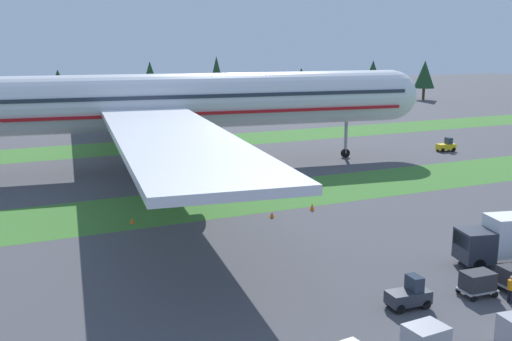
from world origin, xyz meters
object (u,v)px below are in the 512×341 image
(baggage_tug, at_px, (409,295))
(ground_crew_marshaller, at_px, (511,288))
(airliner, at_px, (150,102))
(pushback_tractor, at_px, (446,146))
(catering_truck, at_px, (506,238))
(taxiway_marker_0, at_px, (312,207))
(taxiway_marker_2, at_px, (272,215))
(cargo_dolly_lead, at_px, (478,282))
(taxiway_marker_1, at_px, (132,221))

(baggage_tug, height_order, ground_crew_marshaller, baggage_tug)
(airliner, bearing_deg, pushback_tractor, 90.00)
(pushback_tractor, bearing_deg, catering_truck, 150.76)
(baggage_tug, bearing_deg, airliner, 8.57)
(baggage_tug, height_order, taxiway_marker_0, baggage_tug)
(airliner, distance_m, taxiway_marker_2, 26.44)
(baggage_tug, bearing_deg, taxiway_marker_0, -10.13)
(cargo_dolly_lead, xyz_separation_m, pushback_tractor, (33.23, 40.00, -0.10))
(airliner, bearing_deg, ground_crew_marshaller, 18.87)
(baggage_tug, height_order, taxiway_marker_1, baggage_tug)
(baggage_tug, height_order, catering_truck, catering_truck)
(taxiway_marker_2, bearing_deg, cargo_dolly_lead, -78.58)
(cargo_dolly_lead, distance_m, taxiway_marker_1, 29.07)
(ground_crew_marshaller, bearing_deg, cargo_dolly_lead, 31.11)
(pushback_tractor, relative_size, taxiway_marker_0, 4.02)
(ground_crew_marshaller, bearing_deg, baggage_tug, 70.75)
(airliner, xyz_separation_m, taxiway_marker_2, (4.26, -24.82, -8.05))
(pushback_tractor, height_order, taxiway_marker_2, pushback_tractor)
(taxiway_marker_0, bearing_deg, baggage_tug, -104.35)
(pushback_tractor, xyz_separation_m, taxiway_marker_2, (-37.41, -19.33, -0.54))
(catering_truck, relative_size, ground_crew_marshaller, 4.20)
(airliner, bearing_deg, taxiway_marker_0, 27.43)
(baggage_tug, bearing_deg, ground_crew_marshaller, -104.44)
(baggage_tug, bearing_deg, catering_truck, -70.60)
(cargo_dolly_lead, bearing_deg, taxiway_marker_0, 3.32)
(cargo_dolly_lead, relative_size, ground_crew_marshaller, 1.32)
(baggage_tug, relative_size, pushback_tractor, 0.98)
(taxiway_marker_1, xyz_separation_m, taxiway_marker_2, (11.89, -3.55, 0.02))
(catering_truck, height_order, taxiway_marker_1, catering_truck)
(catering_truck, relative_size, taxiway_marker_0, 10.69)
(pushback_tractor, xyz_separation_m, taxiway_marker_0, (-32.90, -18.73, -0.47))
(pushback_tractor, bearing_deg, baggage_tug, 143.53)
(pushback_tractor, xyz_separation_m, ground_crew_marshaller, (-32.20, -41.67, 0.13))
(cargo_dolly_lead, bearing_deg, ground_crew_marshaller, -144.07)
(cargo_dolly_lead, height_order, taxiway_marker_0, cargo_dolly_lead)
(cargo_dolly_lead, xyz_separation_m, taxiway_marker_1, (-16.06, 24.22, -0.66))
(catering_truck, height_order, ground_crew_marshaller, catering_truck)
(airliner, height_order, taxiway_marker_0, airliner)
(baggage_tug, distance_m, catering_truck, 11.30)
(catering_truck, relative_size, pushback_tractor, 2.66)
(taxiway_marker_0, xyz_separation_m, taxiway_marker_1, (-16.40, 2.95, -0.09))
(airliner, bearing_deg, taxiway_marker_1, -12.20)
(pushback_tractor, distance_m, taxiway_marker_2, 42.11)
(ground_crew_marshaller, bearing_deg, pushback_tractor, -38.28)
(cargo_dolly_lead, distance_m, ground_crew_marshaller, 1.96)
(ground_crew_marshaller, xyz_separation_m, taxiway_marker_0, (-0.70, 22.94, -0.60))
(baggage_tug, xyz_separation_m, taxiway_marker_2, (0.83, 20.31, -0.54))
(catering_truck, xyz_separation_m, pushback_tractor, (27.40, 36.69, -1.14))
(taxiway_marker_1, bearing_deg, airliner, 70.29)
(cargo_dolly_lead, xyz_separation_m, ground_crew_marshaller, (1.03, -1.67, 0.03))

